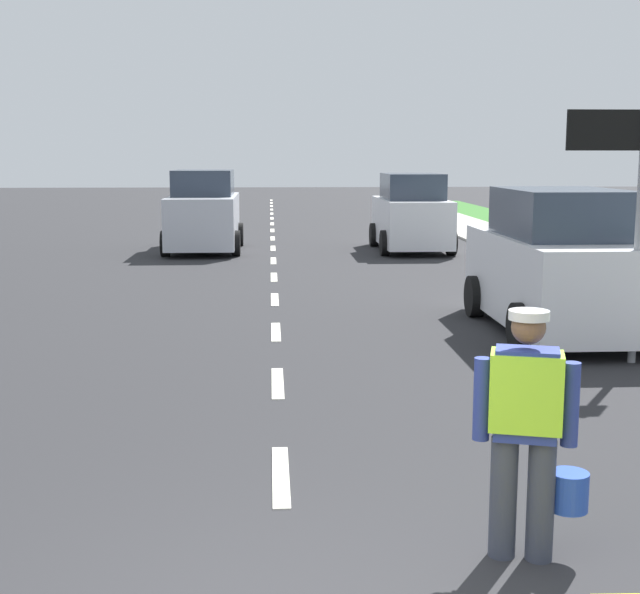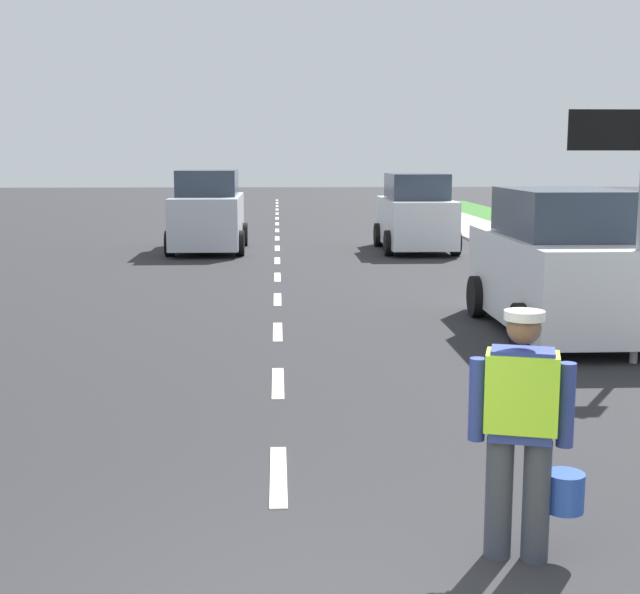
{
  "view_description": "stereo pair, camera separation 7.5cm",
  "coord_description": "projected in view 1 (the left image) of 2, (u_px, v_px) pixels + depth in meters",
  "views": [
    {
      "loc": [
        -0.07,
        -4.26,
        2.64
      ],
      "look_at": [
        0.47,
        5.22,
        1.1
      ],
      "focal_mm": 49.08,
      "sensor_mm": 36.0,
      "label": 1
    },
    {
      "loc": [
        0.01,
        -4.26,
        2.64
      ],
      "look_at": [
        0.47,
        5.22,
        1.1
      ],
      "focal_mm": 49.08,
      "sensor_mm": 36.0,
      "label": 2
    }
  ],
  "objects": [
    {
      "name": "lane_direction_sign",
      "position": [
        623.0,
        174.0,
        10.9
      ],
      "size": [
        1.16,
        0.11,
        3.2
      ],
      "color": "gray",
      "rests_on": "ground"
    },
    {
      "name": "road_worker",
      "position": [
        529.0,
        422.0,
        5.67
      ],
      "size": [
        0.77,
        0.4,
        1.67
      ],
      "color": "#383D4C",
      "rests_on": "ground"
    },
    {
      "name": "ground_plane",
      "position": [
        273.0,
        247.0,
        25.32
      ],
      "size": [
        96.0,
        96.0,
        0.0
      ],
      "primitive_type": "plane",
      "color": "#28282B"
    },
    {
      "name": "car_oncoming_second",
      "position": [
        204.0,
        213.0,
        24.27
      ],
      "size": [
        2.08,
        4.25,
        2.24
      ],
      "color": "silver",
      "rests_on": "ground"
    },
    {
      "name": "car_parked_curbside",
      "position": [
        558.0,
        266.0,
        13.05
      ],
      "size": [
        2.05,
        4.29,
        2.16
      ],
      "color": "silver",
      "rests_on": "ground"
    },
    {
      "name": "car_parked_far",
      "position": [
        411.0,
        215.0,
        24.3
      ],
      "size": [
        2.0,
        3.95,
        2.14
      ],
      "color": "silver",
      "rests_on": "ground"
    },
    {
      "name": "lane_center_line",
      "position": [
        273.0,
        234.0,
        29.46
      ],
      "size": [
        0.14,
        46.4,
        0.01
      ],
      "color": "silver",
      "rests_on": "ground"
    }
  ]
}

